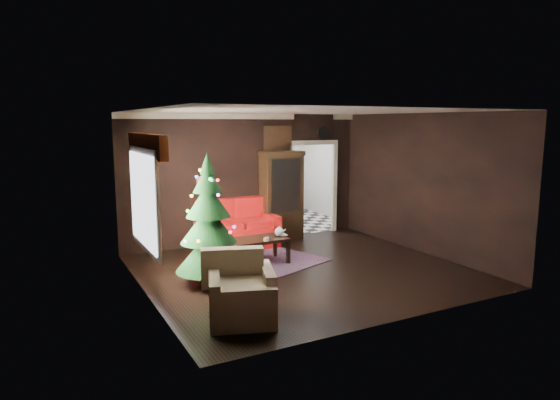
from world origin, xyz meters
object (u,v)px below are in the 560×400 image
christmas_tree (209,221)px  kitchen_table (278,211)px  curio_cabinet (281,198)px  armchair (242,288)px  wall_clock (323,133)px  teapot (279,232)px  coffee_table (259,251)px  loveseat (238,224)px  floor_lamp (203,214)px

christmas_tree → kitchen_table: (3.12, 3.63, -0.68)m
curio_cabinet → armchair: bearing=-124.3°
christmas_tree → wall_clock: bearing=32.9°
teapot → christmas_tree: bearing=-157.1°
christmas_tree → coffee_table: (1.21, 0.72, -0.80)m
coffee_table → christmas_tree: bearing=-149.4°
teapot → wall_clock: (2.04, 1.69, 1.81)m
curio_cabinet → teapot: curio_cabinet is taller
armchair → wall_clock: wall_clock is taller
christmas_tree → armchair: bearing=-94.3°
loveseat → teapot: bearing=-76.5°
floor_lamp → christmas_tree: 1.83m
teapot → wall_clock: size_ratio=0.60×
loveseat → coffee_table: loveseat is taller
floor_lamp → coffee_table: floor_lamp is taller
loveseat → wall_clock: size_ratio=5.31×
armchair → teapot: bearing=71.6°
loveseat → coffee_table: bearing=-95.0°
curio_cabinet → teapot: 1.77m
wall_clock → teapot: bearing=-140.4°
kitchen_table → christmas_tree: bearing=-130.7°
wall_clock → christmas_tree: bearing=-147.1°
curio_cabinet → christmas_tree: 3.31m
wall_clock → kitchen_table: wall_clock is taller
wall_clock → kitchen_table: bearing=113.7°
coffee_table → wall_clock: wall_clock is taller
kitchen_table → teapot: bearing=-116.9°
coffee_table → kitchen_table: bearing=56.7°
armchair → kitchen_table: bearing=77.2°
christmas_tree → coffee_table: size_ratio=1.98×
curio_cabinet → coffee_table: size_ratio=1.82×
kitchen_table → coffee_table: bearing=-123.3°
christmas_tree → teapot: size_ratio=10.80×
christmas_tree → coffee_table: christmas_tree is taller
loveseat → curio_cabinet: size_ratio=0.89×
christmas_tree → armchair: (-0.12, -1.61, -0.59)m
floor_lamp → teapot: size_ratio=7.75×
floor_lamp → kitchen_table: bearing=35.7°
floor_lamp → coffee_table: size_ratio=1.42×
curio_cabinet → floor_lamp: 2.02m
teapot → kitchen_table: (1.49, 2.94, -0.20)m
curio_cabinet → armchair: size_ratio=2.07×
loveseat → kitchen_table: loveseat is taller
coffee_table → teapot: (0.42, -0.03, 0.33)m
curio_cabinet → wall_clock: 1.88m
armchair → wall_clock: size_ratio=2.86×
coffee_table → teapot: teapot is taller
teapot → wall_clock: bearing=39.6°
christmas_tree → teapot: 1.84m
coffee_table → kitchen_table: kitchen_table is taller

